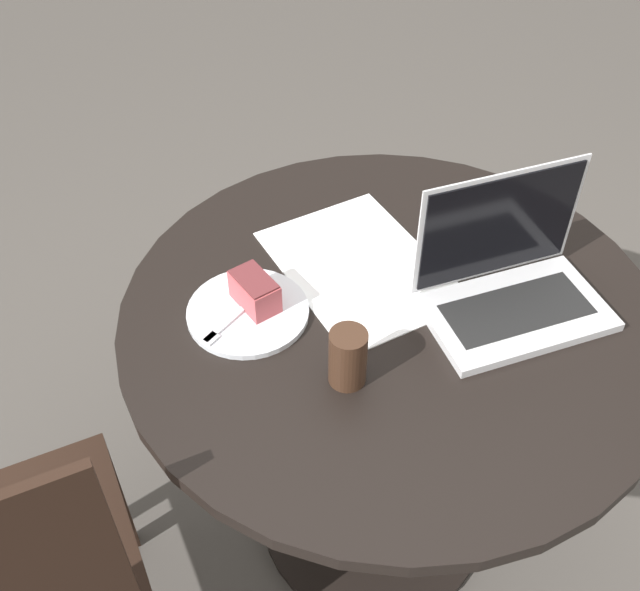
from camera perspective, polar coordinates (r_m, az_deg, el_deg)
The scene contains 9 objects.
ground_plane at distance 2.04m, azimuth 3.94°, elevation -16.39°, with size 12.00×12.00×0.00m, color #4C4742.
dining_table at distance 1.55m, azimuth 5.00°, elevation -5.68°, with size 1.03×1.03×0.77m.
chair at distance 1.54m, azimuth -21.85°, elevation -19.73°, with size 0.56×0.56×0.91m.
paper_document at distance 1.50m, azimuth 3.06°, elevation 2.22°, with size 0.48×0.44×0.00m.
plate at distance 1.40m, azimuth -5.51°, elevation -1.25°, with size 0.23×0.23×0.01m.
cake_slice at distance 1.39m, azimuth -4.99°, elevation 0.34°, with size 0.11×0.10×0.06m.
fork at distance 1.38m, azimuth -6.91°, elevation -1.90°, with size 0.15×0.12×0.00m.
coffee_glass at distance 1.26m, azimuth 2.13°, elevation -4.74°, with size 0.07×0.07×0.11m.
laptop at distance 1.43m, azimuth 14.32°, elevation 0.77°, with size 0.31×0.38×0.25m.
Camera 1 is at (1.00, -0.12, 1.78)m, focal length 42.00 mm.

